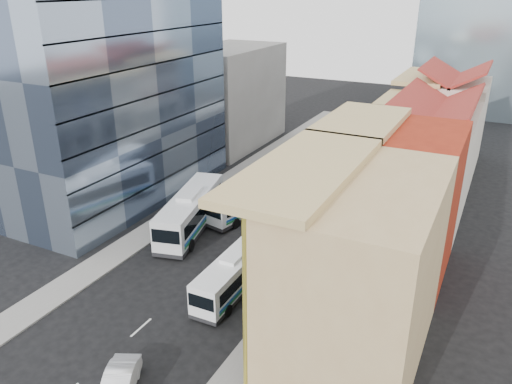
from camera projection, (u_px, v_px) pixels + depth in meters
The scene contains 13 objects.
ground at pixel (132, 336), 34.00m from camera, with size 200.00×200.00×0.00m, color black.
sidewalk_right at pixel (348, 229), 48.56m from camera, with size 3.00×90.00×0.15m, color slate.
sidewalk_left at pixel (201, 198), 55.62m from camera, with size 3.00×90.00×0.15m, color slate.
shophouse_tan at pixel (360, 275), 29.99m from camera, with size 8.00×14.00×12.00m, color tan.
shophouse_red at pixel (402, 203), 39.87m from camera, with size 8.00×10.00×12.00m, color maroon.
shophouse_cream_near at pixel (421, 176), 48.08m from camera, with size 8.00×9.00×10.00m, color beige.
shophouse_cream_mid at pixel (435, 151), 55.49m from camera, with size 8.00×9.00×10.00m, color beige.
shophouse_cream_far at pixel (448, 124), 63.95m from camera, with size 8.00×12.00×11.00m, color beige.
office_tower at pixel (108, 60), 50.91m from camera, with size 12.00×26.00×30.00m, color #44536C.
office_block_far at pixel (229, 97), 72.53m from camera, with size 10.00×18.00×14.00m, color gray.
bus_left_near at pixel (191, 211), 47.98m from camera, with size 2.92×12.45×3.99m, color silver, non-canonical shape.
bus_left_far at pixel (249, 196), 51.67m from camera, with size 2.66×11.34×3.64m, color white, non-canonical shape.
bus_right at pixel (235, 271), 38.59m from camera, with size 2.35×10.02×3.21m, color white, non-canonical shape.
Camera 1 is at (19.99, -20.79, 22.20)m, focal length 35.00 mm.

